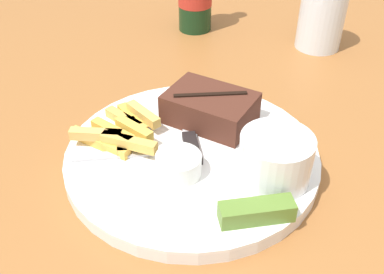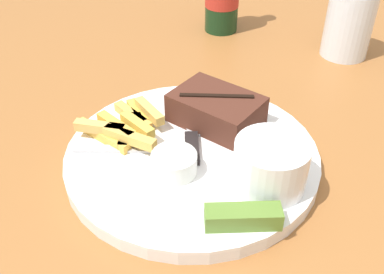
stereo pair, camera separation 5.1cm
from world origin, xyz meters
TOP-DOWN VIEW (x-y plane):
  - dining_table at (0.00, 0.00)m, footprint 1.58×1.43m
  - dinner_plate at (0.00, 0.00)m, footprint 0.30×0.30m
  - steak_portion at (-0.00, 0.07)m, footprint 0.12×0.09m
  - fries_pile at (-0.09, -0.01)m, footprint 0.12×0.10m
  - coleslaw_cup at (0.10, -0.01)m, footprint 0.08×0.08m
  - dipping_sauce_cup at (0.00, -0.04)m, footprint 0.05×0.05m
  - pickle_spear at (0.10, -0.08)m, footprint 0.08×0.06m
  - fork_utensil at (-0.07, -0.04)m, footprint 0.12×0.07m
  - knife_utensil at (-0.02, 0.03)m, footprint 0.10×0.15m
  - drinking_glass at (0.10, 0.37)m, footprint 0.08×0.08m

SIDE VIEW (x-z plane):
  - dining_table at x=0.00m, z-range 0.31..1.05m
  - dinner_plate at x=0.00m, z-range 0.74..0.76m
  - fork_utensil at x=-0.07m, z-range 0.76..0.76m
  - knife_utensil at x=-0.02m, z-range 0.75..0.76m
  - pickle_spear at x=0.10m, z-range 0.76..0.78m
  - fries_pile at x=-0.09m, z-range 0.76..0.78m
  - dipping_sauce_cup at x=0.00m, z-range 0.76..0.78m
  - steak_portion at x=0.00m, z-range 0.75..0.80m
  - coleslaw_cup at x=0.10m, z-range 0.76..0.81m
  - drinking_glass at x=0.10m, z-range 0.74..0.85m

